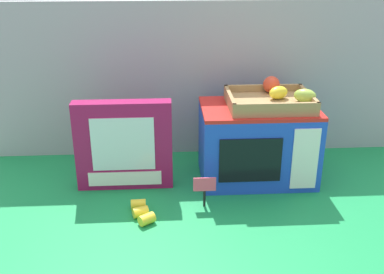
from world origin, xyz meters
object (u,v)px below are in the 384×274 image
cookie_set_box (124,146)px  loose_toy_banana (142,212)px  toy_microwave (257,143)px  price_sign (205,187)px  food_groups_crate (272,99)px

cookie_set_box → loose_toy_banana: size_ratio=2.50×
toy_microwave → cookie_set_box: 0.45m
toy_microwave → loose_toy_banana: size_ratio=3.03×
price_sign → loose_toy_banana: size_ratio=0.79×
cookie_set_box → loose_toy_banana: 0.24m
food_groups_crate → cookie_set_box: food_groups_crate is taller
toy_microwave → price_sign: (-0.20, -0.19, -0.06)m
loose_toy_banana → price_sign: bearing=13.5°
price_sign → food_groups_crate: bearing=39.0°
cookie_set_box → price_sign: (0.25, -0.15, -0.08)m
cookie_set_box → loose_toy_banana: (0.06, -0.19, -0.13)m
food_groups_crate → cookie_set_box: size_ratio=0.91×
food_groups_crate → cookie_set_box: 0.51m
cookie_set_box → loose_toy_banana: bearing=-72.5°
toy_microwave → cookie_set_box: bearing=-174.8°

